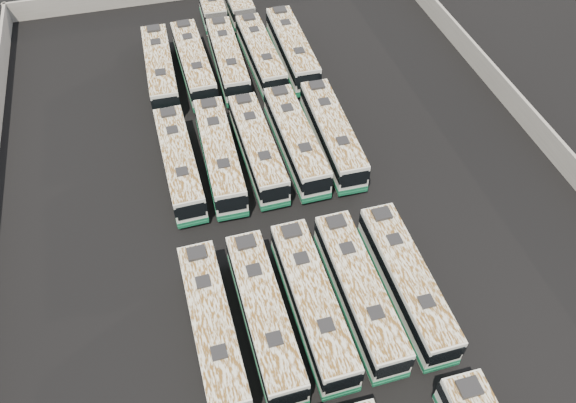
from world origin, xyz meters
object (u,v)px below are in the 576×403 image
object	(u,v)px
bus_midback_right	(296,140)
bus_back_far_left	(160,69)
bus_midfront_right	(359,291)
bus_midfront_far_left	(213,327)
bus_back_right	(253,39)
bus_midback_far_left	(179,163)
bus_back_left	(194,63)
bus_midfront_left	(264,315)
bus_midback_far_right	(332,134)
bus_back_far_right	(292,49)
bus_back_center	(223,42)
bus_midfront_far_right	(406,281)
bus_midback_left	(220,155)
bus_midfront_center	(312,302)
bus_midback_center	(258,148)

from	to	relation	value
bus_midback_right	bus_back_far_left	distance (m)	15.96
bus_midfront_right	bus_midfront_far_left	bearing A→B (deg)	179.93
bus_midfront_right	bus_back_right	size ratio (longest dim) A/B	0.66
bus_midback_far_left	bus_back_left	bearing A→B (deg)	75.20
bus_midfront_left	bus_midback_right	size ratio (longest dim) A/B	1.00
bus_midback_far_right	bus_back_far_right	xyz separation A→B (m)	(0.12, 12.83, 0.03)
bus_back_center	bus_back_far_right	size ratio (longest dim) A/B	1.50
bus_midfront_left	bus_midfront_far_right	bearing A→B (deg)	-0.81
bus_midfront_right	bus_midfront_far_right	bearing A→B (deg)	-2.23
bus_midback_right	bus_midback_far_right	distance (m)	3.14
bus_back_left	bus_back_center	distance (m)	4.34
bus_midfront_right	bus_back_right	xyz separation A→B (m)	(0.06, 30.77, -0.05)
bus_back_center	bus_midback_far_left	bearing A→B (deg)	-110.90
bus_back_center	bus_midfront_far_left	bearing A→B (deg)	-100.55
bus_midback_left	bus_back_far_left	bearing A→B (deg)	105.32
bus_midback_far_right	bus_back_far_left	distance (m)	18.03
bus_midfront_center	bus_midback_far_right	size ratio (longest dim) A/B	1.00
bus_back_far_left	bus_back_center	distance (m)	7.14
bus_midback_left	bus_back_center	xyz separation A→B (m)	(3.28, 15.87, -0.04)
bus_midfront_center	bus_back_right	xyz separation A→B (m)	(3.21, 30.79, -0.06)
bus_midback_right	bus_midback_left	bearing A→B (deg)	-179.98
bus_midfront_far_right	bus_back_far_right	distance (m)	27.95
bus_midfront_right	bus_back_far_left	bearing A→B (deg)	108.36
bus_midfront_far_right	bus_back_center	xyz separation A→B (m)	(-6.31, 30.95, -0.02)
bus_midback_left	bus_midback_far_right	xyz separation A→B (m)	(9.47, 0.05, -0.01)
bus_midback_left	bus_back_right	distance (m)	17.03
bus_midfront_left	bus_midback_far_right	world-z (taller)	bus_midback_far_right
bus_midback_left	bus_midback_center	world-z (taller)	bus_midback_left
bus_back_far_left	bus_back_far_right	xyz separation A→B (m)	(12.79, -0.00, 0.03)
bus_midfront_center	bus_midback_far_left	world-z (taller)	bus_midfront_center
bus_midfront_right	bus_back_left	world-z (taller)	bus_midfront_right
bus_midback_center	bus_back_center	bearing A→B (deg)	88.71
bus_midback_center	bus_back_center	distance (m)	15.85
bus_midfront_right	bus_back_far_right	size ratio (longest dim) A/B	0.98
bus_midback_center	bus_midback_right	bearing A→B (deg)	0.21
bus_midback_right	bus_back_center	size ratio (longest dim) A/B	0.66
bus_midfront_far_left	bus_back_far_left	size ratio (longest dim) A/B	0.99
bus_midback_center	bus_back_right	bearing A→B (deg)	77.60
bus_midfront_right	bus_midback_far_left	bearing A→B (deg)	122.01
bus_midback_left	bus_back_far_left	size ratio (longest dim) A/B	1.00
bus_back_far_left	bus_back_center	xyz separation A→B (m)	(6.48, 3.00, -0.04)
bus_midback_right	bus_back_left	bearing A→B (deg)	115.41
bus_back_right	bus_back_far_right	size ratio (longest dim) A/B	1.48
bus_midfront_far_right	bus_midback_far_left	bearing A→B (deg)	130.07
bus_midfront_far_right	bus_back_far_left	xyz separation A→B (m)	(-12.79, 27.95, 0.02)
bus_midback_far_right	bus_back_far_left	bearing A→B (deg)	135.85
bus_midback_left	bus_back_right	world-z (taller)	bus_midback_left
bus_midfront_far_right	bus_back_center	distance (m)	31.59
bus_midfront_left	bus_midback_far_right	size ratio (longest dim) A/B	1.00
bus_midback_center	bus_midback_far_right	world-z (taller)	bus_midback_far_right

